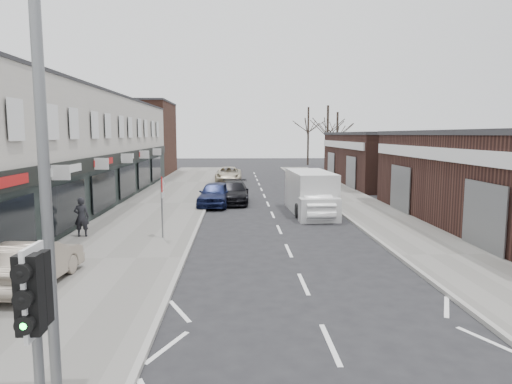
{
  "coord_description": "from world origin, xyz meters",
  "views": [
    {
      "loc": [
        -1.99,
        -7.29,
        4.5
      ],
      "look_at": [
        -1.37,
        7.77,
        2.6
      ],
      "focal_mm": 32.0,
      "sensor_mm": 36.0,
      "label": 1
    }
  ],
  "objects": [
    {
      "name": "pavement_left",
      "position": [
        -6.75,
        22.0,
        0.06
      ],
      "size": [
        5.5,
        64.0,
        0.12
      ],
      "primitive_type": "cube",
      "color": "slate",
      "rests_on": "ground"
    },
    {
      "name": "pavement_right",
      "position": [
        5.75,
        22.0,
        0.06
      ],
      "size": [
        3.5,
        64.0,
        0.12
      ],
      "primitive_type": "cube",
      "color": "slate",
      "rests_on": "ground"
    },
    {
      "name": "shop_terrace_left",
      "position": [
        -13.5,
        19.5,
        3.55
      ],
      "size": [
        8.0,
        41.0,
        7.1
      ],
      "primitive_type": "cube",
      "color": "beige",
      "rests_on": "ground"
    },
    {
      "name": "brick_block_far",
      "position": [
        -13.5,
        45.0,
        4.0
      ],
      "size": [
        8.0,
        10.0,
        8.0
      ],
      "primitive_type": "cube",
      "color": "#49291F",
      "rests_on": "ground"
    },
    {
      "name": "right_unit_far",
      "position": [
        12.5,
        34.0,
        2.25
      ],
      "size": [
        10.0,
        16.0,
        4.5
      ],
      "primitive_type": "cube",
      "color": "#391F1A",
      "rests_on": "ground"
    },
    {
      "name": "tree_far_a",
      "position": [
        9.0,
        48.0,
        0.0
      ],
      "size": [
        3.6,
        3.6,
        8.0
      ],
      "primitive_type": null,
      "color": "#382D26",
      "rests_on": "ground"
    },
    {
      "name": "tree_far_b",
      "position": [
        11.5,
        54.0,
        0.0
      ],
      "size": [
        3.6,
        3.6,
        7.5
      ],
      "primitive_type": null,
      "color": "#382D26",
      "rests_on": "ground"
    },
    {
      "name": "tree_far_c",
      "position": [
        8.5,
        60.0,
        0.0
      ],
      "size": [
        3.6,
        3.6,
        8.5
      ],
      "primitive_type": null,
      "color": "#382D26",
      "rests_on": "ground"
    },
    {
      "name": "traffic_light",
      "position": [
        -4.4,
        -2.02,
        2.41
      ],
      "size": [
        0.28,
        0.6,
        3.1
      ],
      "color": "slate",
      "rests_on": "pavement_left"
    },
    {
      "name": "street_lamp",
      "position": [
        -4.53,
        -0.8,
        4.62
      ],
      "size": [
        2.23,
        0.22,
        8.0
      ],
      "color": "slate",
      "rests_on": "pavement_left"
    },
    {
      "name": "warning_sign",
      "position": [
        -5.16,
        12.0,
        2.2
      ],
      "size": [
        0.12,
        0.8,
        2.7
      ],
      "color": "slate",
      "rests_on": "pavement_left"
    },
    {
      "name": "white_van",
      "position": [
        2.26,
        18.61,
        1.13
      ],
      "size": [
        2.38,
        6.21,
        2.38
      ],
      "rotation": [
        0.0,
        0.0,
        0.04
      ],
      "color": "silver",
      "rests_on": "ground"
    },
    {
      "name": "sedan_on_pavement",
      "position": [
        -7.99,
        5.86,
        0.79
      ],
      "size": [
        1.76,
        4.15,
        1.33
      ],
      "primitive_type": "imported",
      "rotation": [
        0.0,
        0.0,
        3.05
      ],
      "color": "gray",
      "rests_on": "pavement_left"
    },
    {
      "name": "pedestrian",
      "position": [
        -8.71,
        12.35,
        0.97
      ],
      "size": [
        0.67,
        0.48,
        1.71
      ],
      "primitive_type": "imported",
      "rotation": [
        0.0,
        0.0,
        3.26
      ],
      "color": "black",
      "rests_on": "pavement_left"
    },
    {
      "name": "parked_car_left_a",
      "position": [
        -3.4,
        21.34,
        0.77
      ],
      "size": [
        2.27,
        4.69,
        1.54
      ],
      "primitive_type": "imported",
      "rotation": [
        0.0,
        0.0,
        -0.1
      ],
      "color": "#151D43",
      "rests_on": "ground"
    },
    {
      "name": "parked_car_left_b",
      "position": [
        -2.23,
        22.54,
        0.71
      ],
      "size": [
        2.12,
        4.93,
        1.41
      ],
      "primitive_type": "imported",
      "rotation": [
        0.0,
        0.0,
        -0.03
      ],
      "color": "black",
      "rests_on": "ground"
    },
    {
      "name": "parked_car_left_c",
      "position": [
        -2.81,
        35.92,
        0.72
      ],
      "size": [
        2.49,
        5.24,
        1.45
      ],
      "primitive_type": "imported",
      "rotation": [
        0.0,
        0.0,
        -0.02
      ],
      "color": "#B7AC92",
      "rests_on": "ground"
    },
    {
      "name": "parked_car_right_a",
      "position": [
        2.2,
        17.19,
        0.71
      ],
      "size": [
        1.61,
        4.33,
        1.41
      ],
      "primitive_type": "imported",
      "rotation": [
        0.0,
        0.0,
        3.17
      ],
      "color": "white",
      "rests_on": "ground"
    },
    {
      "name": "parked_car_right_b",
      "position": [
        3.5,
        25.75,
        0.66
      ],
      "size": [
        1.9,
        4.01,
        1.32
      ],
      "primitive_type": "imported",
      "rotation": [
        0.0,
        0.0,
        3.05
      ],
      "color": "black",
      "rests_on": "ground"
    }
  ]
}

